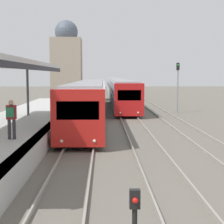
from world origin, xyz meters
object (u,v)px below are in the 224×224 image
object	(u,v)px
train_far	(116,87)
signal_post_near	(135,220)
person_on_platform	(11,116)
train_near	(90,96)
signal_mast_far	(178,81)

from	to	relation	value
train_far	signal_post_near	bearing A→B (deg)	-91.63
person_on_platform	train_near	world-z (taller)	train_near
person_on_platform	train_far	xyz separation A→B (m)	(6.03, 46.33, -0.23)
signal_post_near	signal_mast_far	size ratio (longest dim) A/B	0.32
signal_mast_far	signal_post_near	bearing A→B (deg)	-102.67
person_on_platform	train_far	world-z (taller)	train_far
train_near	signal_mast_far	world-z (taller)	signal_mast_far
person_on_platform	signal_post_near	world-z (taller)	person_on_platform
person_on_platform	signal_mast_far	size ratio (longest dim) A/B	0.34
person_on_platform	signal_post_near	size ratio (longest dim) A/B	1.06
train_far	signal_post_near	distance (m)	55.31
person_on_platform	signal_mast_far	bearing A→B (deg)	61.78
person_on_platform	train_near	distance (m)	19.05
person_on_platform	train_far	distance (m)	46.72
train_near	signal_post_near	bearing A→B (deg)	-86.32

